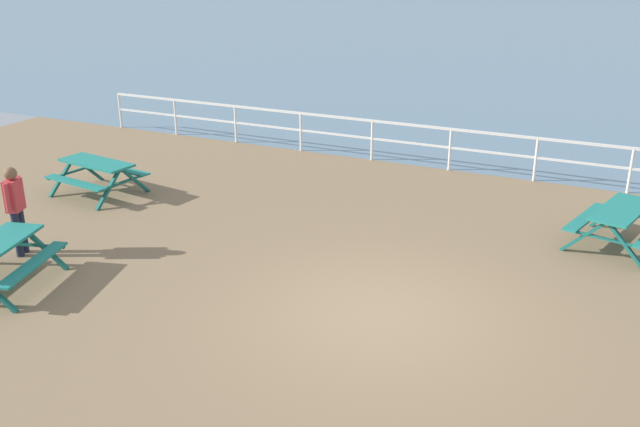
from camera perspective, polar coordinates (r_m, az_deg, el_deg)
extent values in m
cube|color=#846B4C|center=(10.95, 4.76, -8.61)|extent=(30.00, 24.00, 0.20)
cube|color=slate|center=(62.04, 22.91, 14.40)|extent=(142.00, 90.00, 0.01)
cube|color=white|center=(17.55, 13.94, 6.31)|extent=(23.00, 0.06, 0.06)
cube|color=white|center=(17.67, 13.81, 4.83)|extent=(23.00, 0.05, 0.05)
cylinder|color=white|center=(22.79, -15.94, 8.03)|extent=(0.07, 0.07, 1.05)
cylinder|color=white|center=(21.50, -11.66, 7.66)|extent=(0.07, 0.07, 1.05)
cylinder|color=white|center=(20.34, -6.87, 7.20)|extent=(0.07, 0.07, 1.05)
cylinder|color=white|center=(19.34, -1.56, 6.63)|extent=(0.07, 0.07, 1.05)
cylinder|color=white|center=(18.52, 4.26, 5.94)|extent=(0.07, 0.07, 1.05)
cylinder|color=white|center=(17.91, 10.53, 5.12)|extent=(0.07, 0.07, 1.05)
cylinder|color=white|center=(17.52, 17.14, 4.19)|extent=(0.07, 0.07, 1.05)
cylinder|color=white|center=(17.39, 23.93, 3.18)|extent=(0.07, 0.07, 1.05)
cube|color=#1E7A70|center=(12.34, -22.32, -3.82)|extent=(0.73, 1.80, 0.04)
cube|color=#165B54|center=(13.49, -24.21, -2.38)|extent=(0.78, 0.29, 0.79)
cube|color=#165B54|center=(13.09, -21.46, -2.65)|extent=(0.78, 0.29, 0.79)
cube|color=#165B54|center=(13.27, -22.88, -2.33)|extent=(1.46, 0.46, 0.04)
cube|color=#1E7A70|center=(14.04, 23.34, 0.29)|extent=(1.12, 1.92, 0.05)
cube|color=#1E7A70|center=(14.30, 20.83, -0.28)|extent=(0.69, 1.81, 0.04)
cube|color=#165B54|center=(14.97, 22.67, 0.08)|extent=(0.79, 0.27, 0.79)
cube|color=#165B54|center=(14.87, 24.05, -0.08)|extent=(1.47, 0.42, 0.04)
cube|color=#165B54|center=(13.56, 20.65, -1.73)|extent=(0.79, 0.27, 0.79)
cube|color=#165B54|center=(13.38, 23.65, -2.48)|extent=(0.79, 0.27, 0.79)
cube|color=#165B54|center=(13.45, 22.17, -1.92)|extent=(1.47, 0.42, 0.04)
cube|color=#1E7A70|center=(16.53, -17.73, 3.96)|extent=(1.88, 0.94, 0.05)
cube|color=#1E7A70|center=(16.99, -16.03, 3.53)|extent=(1.82, 0.51, 0.04)
cube|color=#1E7A70|center=(16.25, -19.28, 2.39)|extent=(1.82, 0.51, 0.04)
cube|color=#165B54|center=(16.29, -14.83, 2.64)|extent=(0.19, 0.80, 0.79)
cube|color=#165B54|center=(15.83, -16.81, 1.91)|extent=(0.19, 0.80, 0.79)
cube|color=#165B54|center=(16.05, -15.82, 2.44)|extent=(0.27, 1.49, 0.04)
cube|color=#165B54|center=(17.45, -18.31, 3.47)|extent=(0.19, 0.80, 0.79)
cube|color=#165B54|center=(17.02, -20.24, 2.80)|extent=(0.19, 0.80, 0.79)
cube|color=#165B54|center=(17.21, -19.28, 3.28)|extent=(0.27, 1.49, 0.04)
cylinder|color=#1E2338|center=(13.91, -23.04, -1.28)|extent=(0.14, 0.14, 0.85)
cylinder|color=#1E2338|center=(13.77, -23.38, -1.56)|extent=(0.14, 0.14, 0.85)
cube|color=red|center=(13.61, -23.63, 1.37)|extent=(0.32, 0.39, 0.58)
cylinder|color=red|center=(13.78, -23.23, 1.79)|extent=(0.09, 0.09, 0.52)
cylinder|color=red|center=(13.42, -24.08, 1.17)|extent=(0.09, 0.09, 0.52)
sphere|color=brown|center=(13.49, -23.88, 2.99)|extent=(0.23, 0.23, 0.23)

